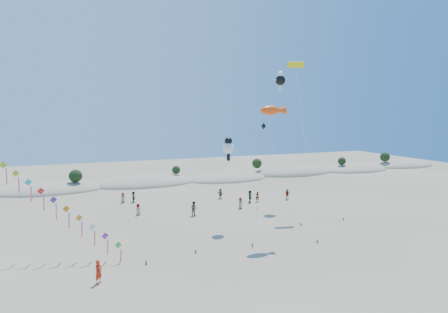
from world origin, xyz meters
TOP-DOWN VIEW (x-y plane):
  - ground at (0.00, 0.00)m, footprint 160.00×160.00m
  - dune_ridge at (1.06, 45.14)m, footprint 145.30×11.49m
  - fish_kite at (7.71, 10.43)m, footprint 4.88×3.05m
  - cartoon_kite_low at (4.61, 15.10)m, footprint 6.79×7.60m
  - cartoon_kite_high at (16.00, 23.42)m, footprint 3.73×12.16m
  - parafoil_kite at (15.66, 18.85)m, footprint 6.05×13.14m
  - dark_kite at (13.76, 21.23)m, footprint 2.21×13.24m
  - flyer_foreground at (-10.24, 5.03)m, footprint 0.79×0.80m
  - beachgoers at (5.50, 25.69)m, footprint 24.46×11.56m

SIDE VIEW (x-z plane):
  - ground at x=0.00m, z-range 0.00..0.00m
  - dune_ridge at x=1.06m, z-range -2.67..2.90m
  - beachgoers at x=5.50m, z-range -0.11..1.78m
  - flyer_foreground at x=-10.24m, z-range 0.00..1.86m
  - dark_kite at x=13.76m, z-range 2.03..13.70m
  - cartoon_kite_low at x=4.61m, z-range 4.09..14.46m
  - fish_kite at x=7.71m, z-range 6.41..20.28m
  - cartoon_kite_high at x=16.00m, z-range 8.34..27.42m
  - parafoil_kite at x=15.66m, z-range 9.10..28.92m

